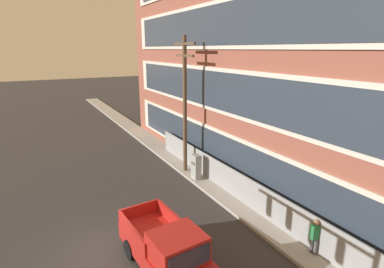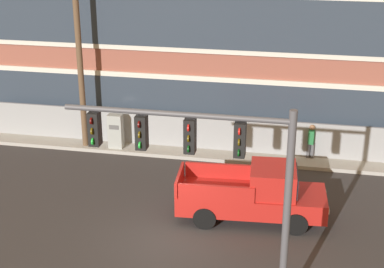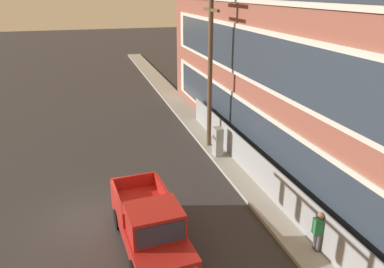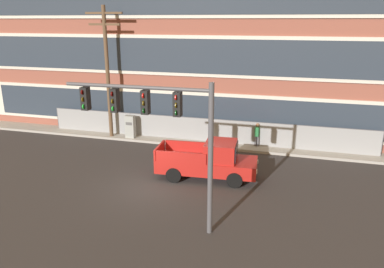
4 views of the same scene
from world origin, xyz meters
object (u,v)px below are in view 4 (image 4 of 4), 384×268
Objects in this scene: electrical_cabinet at (130,128)px; pedestrian_near_cabinet at (257,134)px; pickup_truck_red at (209,161)px; traffic_signal_mast at (158,120)px; utility_pole_near_corner at (107,67)px.

electrical_cabinet reaches higher than pedestrian_near_cabinet.
pedestrian_near_cabinet is (1.88, 5.50, 0.02)m from pickup_truck_red.
pickup_truck_red is 3.16× the size of pedestrian_near_cabinet.
traffic_signal_mast is at bearing -104.07° from pedestrian_near_cabinet.
traffic_signal_mast reaches higher than pedestrian_near_cabinet.
electrical_cabinet is at bearing 143.71° from pickup_truck_red.
pedestrian_near_cabinet is at bearing 75.93° from traffic_signal_mast.
utility_pole_near_corner is at bearing 148.95° from pickup_truck_red.
pickup_truck_red is 3.09× the size of electrical_cabinet.
pedestrian_near_cabinet is at bearing 71.09° from pickup_truck_red.
utility_pole_near_corner reaches higher than pedestrian_near_cabinet.
pickup_truck_red is at bearing -108.91° from pedestrian_near_cabinet.
electrical_cabinet is at bearing -176.44° from pedestrian_near_cabinet.
traffic_signal_mast is at bearing -53.55° from utility_pole_near_corner.
electrical_cabinet is at bearing 120.63° from traffic_signal_mast.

